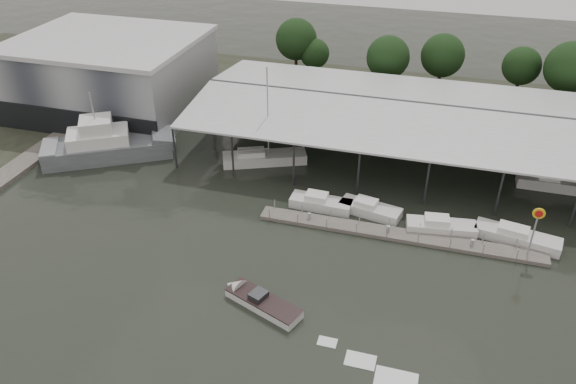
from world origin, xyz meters
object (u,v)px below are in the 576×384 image
(shell_fuel_sign, at_px, (536,223))
(grey_trawler, at_px, (109,145))
(white_sailboat, at_px, (263,158))
(speedboat_underway, at_px, (258,300))

(shell_fuel_sign, xyz_separation_m, grey_trawler, (-48.14, 6.81, -2.35))
(shell_fuel_sign, relative_size, grey_trawler, 0.34)
(white_sailboat, bearing_deg, speedboat_underway, -96.00)
(shell_fuel_sign, height_order, white_sailboat, white_sailboat)
(shell_fuel_sign, distance_m, white_sailboat, 31.49)
(shell_fuel_sign, relative_size, speedboat_underway, 0.31)
(grey_trawler, xyz_separation_m, white_sailboat, (18.66, 3.78, -0.94))
(grey_trawler, bearing_deg, white_sailboat, -19.00)
(speedboat_underway, bearing_deg, grey_trawler, -15.74)
(speedboat_underway, bearing_deg, white_sailboat, -51.33)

